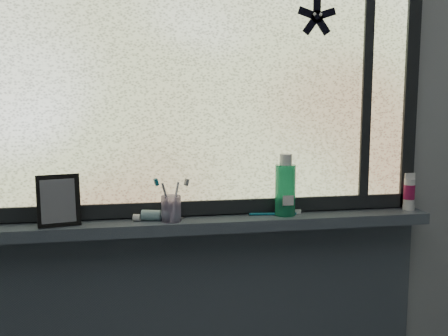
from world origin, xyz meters
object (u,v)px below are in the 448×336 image
vanity_mirror (59,200)px  cream_tube (409,190)px  toothbrush_cup (171,209)px  mouthwash_bottle (285,185)px

vanity_mirror → cream_tube: vanity_mirror is taller
cream_tube → vanity_mirror: bearing=-179.1°
vanity_mirror → toothbrush_cup: size_ratio=1.93×
mouthwash_bottle → cream_tube: mouthwash_bottle is taller
vanity_mirror → mouthwash_bottle: (0.77, 0.02, 0.03)m
vanity_mirror → mouthwash_bottle: 0.77m
vanity_mirror → mouthwash_bottle: bearing=-11.2°
vanity_mirror → toothbrush_cup: vanity_mirror is taller
vanity_mirror → toothbrush_cup: (0.36, -0.00, -0.04)m
mouthwash_bottle → toothbrush_cup: bearing=-177.2°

